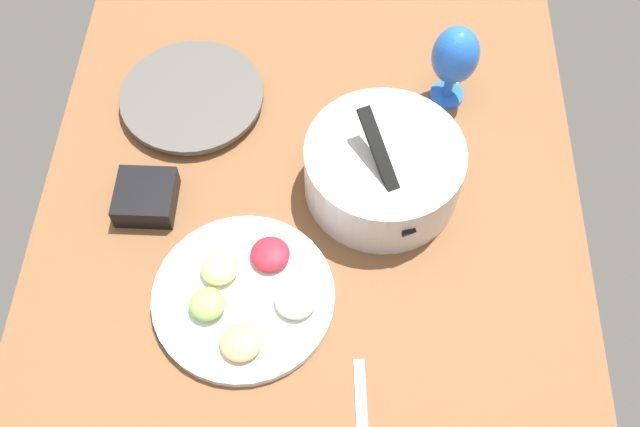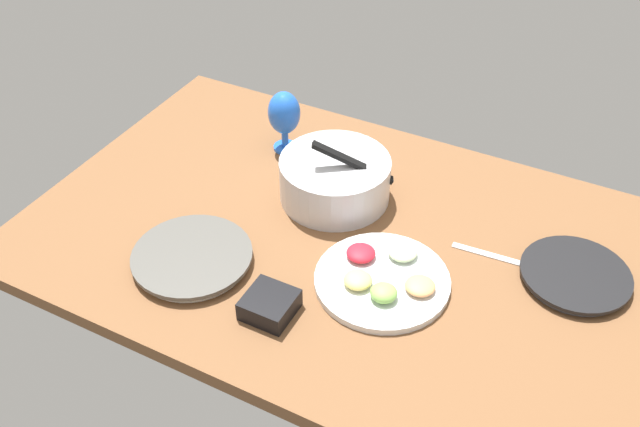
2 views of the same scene
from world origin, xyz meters
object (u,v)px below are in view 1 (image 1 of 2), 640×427
at_px(square_bowl_black, 146,196).
at_px(mixing_bowl, 383,168).
at_px(fruit_platter, 244,296).
at_px(dinner_plate_left, 192,98).
at_px(hurricane_glass_blue, 455,57).

bearing_deg(square_bowl_black, mixing_bowl, 97.29).
relative_size(mixing_bowl, fruit_platter, 0.94).
distance_m(fruit_platter, square_bowl_black, 0.28).
relative_size(dinner_plate_left, fruit_platter, 0.92).
distance_m(mixing_bowl, square_bowl_black, 0.45).
distance_m(hurricane_glass_blue, square_bowl_black, 0.66).
bearing_deg(dinner_plate_left, mixing_bowl, 63.60).
relative_size(dinner_plate_left, hurricane_glass_blue, 1.56).
height_order(mixing_bowl, hurricane_glass_blue, mixing_bowl).
bearing_deg(fruit_platter, hurricane_glass_blue, 141.67).
xyz_separation_m(dinner_plate_left, fruit_platter, (0.44, 0.15, -0.00)).
bearing_deg(square_bowl_black, dinner_plate_left, 167.90).
bearing_deg(square_bowl_black, hurricane_glass_blue, 116.40).
height_order(dinner_plate_left, square_bowl_black, square_bowl_black).
bearing_deg(square_bowl_black, fruit_platter, 46.90).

